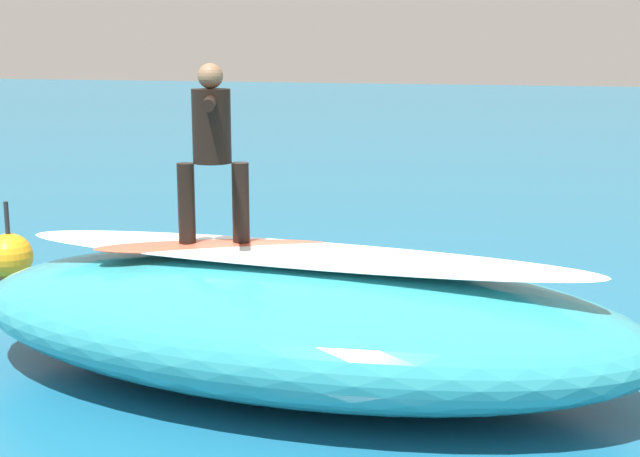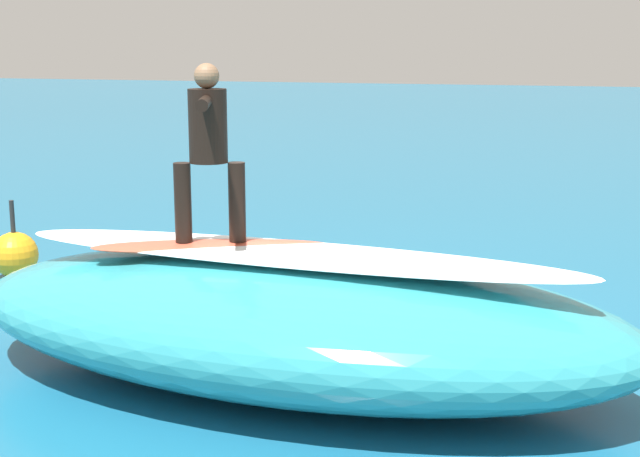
# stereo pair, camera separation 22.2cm
# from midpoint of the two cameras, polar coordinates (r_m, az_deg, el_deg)

# --- Properties ---
(ground_plane) EXTENTS (120.00, 120.00, 0.00)m
(ground_plane) POSITION_cam_midpoint_polar(r_m,az_deg,el_deg) (11.00, -1.01, -4.86)
(ground_plane) COLOR #196084
(wave_crest) EXTENTS (6.64, 3.24, 1.19)m
(wave_crest) POSITION_cam_midpoint_polar(r_m,az_deg,el_deg) (8.43, -2.39, -5.80)
(wave_crest) COLOR teal
(wave_crest) RESTS_ON ground_plane
(wave_foam_lip) EXTENTS (5.58, 1.28, 0.08)m
(wave_foam_lip) POSITION_cam_midpoint_polar(r_m,az_deg,el_deg) (8.26, -2.43, -1.60)
(wave_foam_lip) COLOR white
(wave_foam_lip) RESTS_ON wave_crest
(surfboard_riding) EXTENTS (2.28, 1.29, 0.09)m
(surfboard_riding) POSITION_cam_midpoint_polar(r_m,az_deg,el_deg) (8.58, -7.40, -1.15)
(surfboard_riding) COLOR #E0563D
(surfboard_riding) RESTS_ON wave_crest
(surfer_riding) EXTENTS (0.67, 1.50, 1.66)m
(surfer_riding) POSITION_cam_midpoint_polar(r_m,az_deg,el_deg) (8.42, -7.58, 5.57)
(surfer_riding) COLOR black
(surfer_riding) RESTS_ON surfboard_riding
(surfboard_paddling) EXTENTS (2.43, 0.77, 0.07)m
(surfboard_paddling) POSITION_cam_midpoint_polar(r_m,az_deg,el_deg) (12.03, 4.22, -3.28)
(surfboard_paddling) COLOR #33B2D1
(surfboard_paddling) RESTS_ON ground_plane
(surfer_paddling) EXTENTS (1.68, 0.41, 0.30)m
(surfer_paddling) POSITION_cam_midpoint_polar(r_m,az_deg,el_deg) (12.00, 3.63, -2.50)
(surfer_paddling) COLOR black
(surfer_paddling) RESTS_ON surfboard_paddling
(buoy_marker) EXTENTS (0.62, 0.62, 1.05)m
(buoy_marker) POSITION_cam_midpoint_polar(r_m,az_deg,el_deg) (12.87, -19.43, -1.64)
(buoy_marker) COLOR orange
(buoy_marker) RESTS_ON ground_plane
(foam_patch_near) EXTENTS (0.72, 0.81, 0.16)m
(foam_patch_near) POSITION_cam_midpoint_polar(r_m,az_deg,el_deg) (11.81, 3.16, -3.31)
(foam_patch_near) COLOR white
(foam_patch_near) RESTS_ON ground_plane
(foam_patch_mid) EXTENTS (0.71, 0.48, 0.10)m
(foam_patch_mid) POSITION_cam_midpoint_polar(r_m,az_deg,el_deg) (12.00, -16.59, -3.70)
(foam_patch_mid) COLOR white
(foam_patch_mid) RESTS_ON ground_plane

